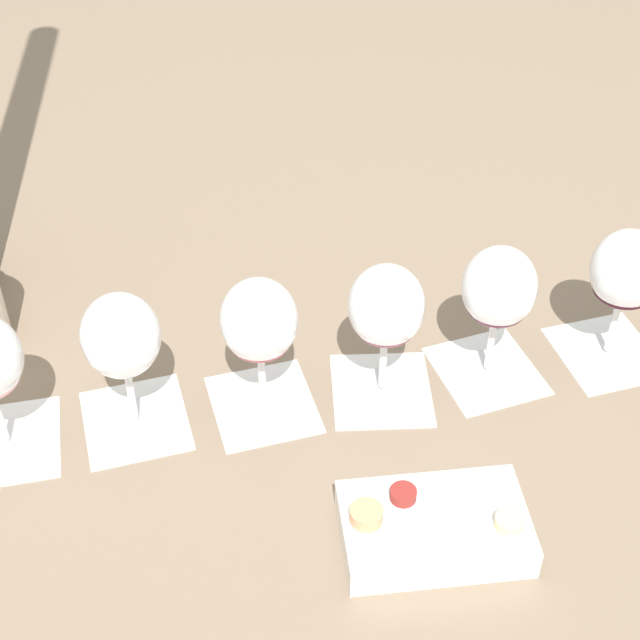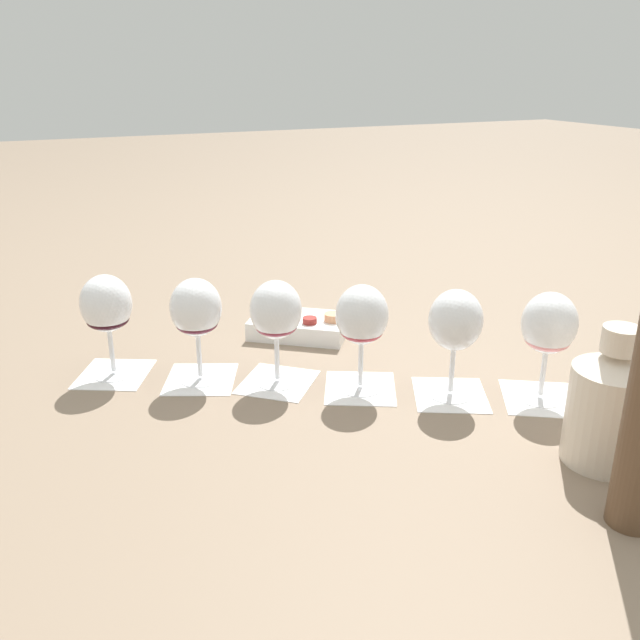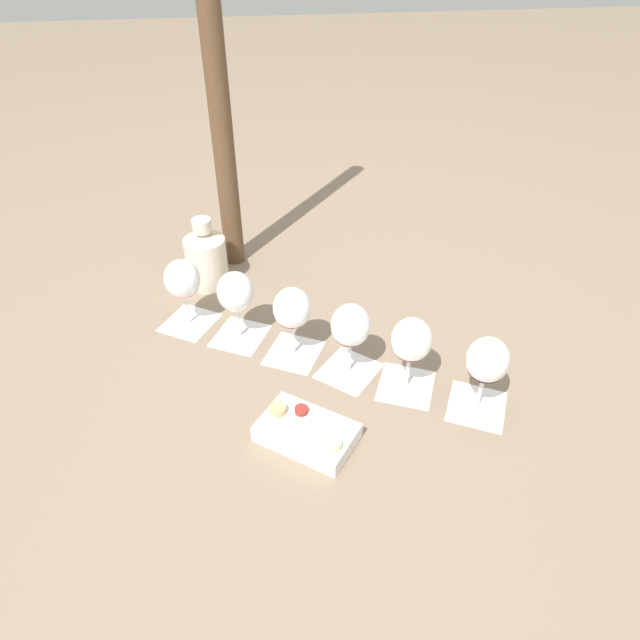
# 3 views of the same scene
# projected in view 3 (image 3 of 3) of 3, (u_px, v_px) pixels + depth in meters

# --- Properties ---
(ground_plane) EXTENTS (8.00, 8.00, 0.00)m
(ground_plane) POSITION_uv_depth(u_px,v_px,m) (319.00, 361.00, 1.21)
(ground_plane) COLOR #7F6B56
(tasting_card_0) EXTENTS (0.15, 0.15, 0.00)m
(tasting_card_0) POSITION_uv_depth(u_px,v_px,m) (190.00, 322.00, 1.31)
(tasting_card_0) COLOR white
(tasting_card_0) RESTS_ON ground_plane
(tasting_card_1) EXTENTS (0.15, 0.15, 0.00)m
(tasting_card_1) POSITION_uv_depth(u_px,v_px,m) (240.00, 336.00, 1.27)
(tasting_card_1) COLOR white
(tasting_card_1) RESTS_ON ground_plane
(tasting_card_2) EXTENTS (0.15, 0.15, 0.00)m
(tasting_card_2) POSITION_uv_depth(u_px,v_px,m) (294.00, 353.00, 1.23)
(tasting_card_2) COLOR white
(tasting_card_2) RESTS_ON ground_plane
(tasting_card_3) EXTENTS (0.16, 0.16, 0.00)m
(tasting_card_3) POSITION_uv_depth(u_px,v_px,m) (349.00, 370.00, 1.18)
(tasting_card_3) COLOR white
(tasting_card_3) RESTS_ON ground_plane
(tasting_card_4) EXTENTS (0.14, 0.15, 0.00)m
(tasting_card_4) POSITION_uv_depth(u_px,v_px,m) (406.00, 385.00, 1.15)
(tasting_card_4) COLOR white
(tasting_card_4) RESTS_ON ground_plane
(tasting_card_5) EXTENTS (0.15, 0.15, 0.00)m
(tasting_card_5) POSITION_uv_depth(u_px,v_px,m) (477.00, 406.00, 1.10)
(tasting_card_5) COLOR white
(tasting_card_5) RESTS_ON ground_plane
(wine_glass_0) EXTENTS (0.08, 0.08, 0.16)m
(wine_glass_0) POSITION_uv_depth(u_px,v_px,m) (183.00, 282.00, 1.24)
(wine_glass_0) COLOR white
(wine_glass_0) RESTS_ON tasting_card_0
(wine_glass_1) EXTENTS (0.08, 0.08, 0.16)m
(wine_glass_1) POSITION_uv_depth(u_px,v_px,m) (236.00, 295.00, 1.21)
(wine_glass_1) COLOR white
(wine_glass_1) RESTS_ON tasting_card_1
(wine_glass_2) EXTENTS (0.08, 0.08, 0.16)m
(wine_glass_2) POSITION_uv_depth(u_px,v_px,m) (292.00, 311.00, 1.16)
(wine_glass_2) COLOR white
(wine_glass_2) RESTS_ON tasting_card_2
(wine_glass_3) EXTENTS (0.08, 0.08, 0.16)m
(wine_glass_3) POSITION_uv_depth(u_px,v_px,m) (350.00, 329.00, 1.11)
(wine_glass_3) COLOR white
(wine_glass_3) RESTS_ON tasting_card_3
(wine_glass_4) EXTENTS (0.08, 0.08, 0.16)m
(wine_glass_4) POSITION_uv_depth(u_px,v_px,m) (411.00, 343.00, 1.08)
(wine_glass_4) COLOR white
(wine_glass_4) RESTS_ON tasting_card_4
(wine_glass_5) EXTENTS (0.08, 0.08, 0.16)m
(wine_glass_5) POSITION_uv_depth(u_px,v_px,m) (487.00, 363.00, 1.03)
(wine_glass_5) COLOR white
(wine_glass_5) RESTS_ON tasting_card_5
(ceramic_vase) EXTENTS (0.10, 0.10, 0.18)m
(ceramic_vase) POSITION_uv_depth(u_px,v_px,m) (206.00, 257.00, 1.40)
(ceramic_vase) COLOR beige
(ceramic_vase) RESTS_ON ground_plane
(snack_dish) EXTENTS (0.20, 0.19, 0.05)m
(snack_dish) POSITION_uv_depth(u_px,v_px,m) (307.00, 432.00, 1.03)
(snack_dish) COLOR white
(snack_dish) RESTS_ON ground_plane
(umbrella_pole) EXTENTS (0.05, 0.05, 1.02)m
(umbrella_pole) POSITION_uv_depth(u_px,v_px,m) (214.00, 57.00, 1.22)
(umbrella_pole) COLOR brown
(umbrella_pole) RESTS_ON ground_plane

